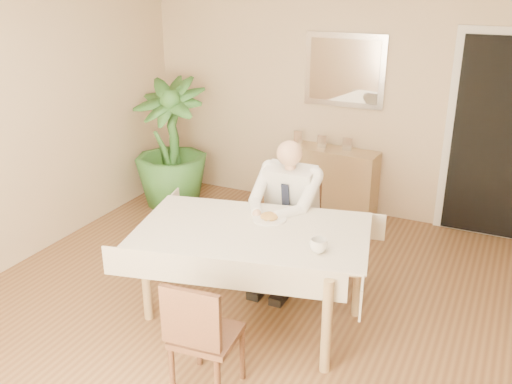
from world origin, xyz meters
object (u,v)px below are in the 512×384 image
at_px(coffee_mug, 318,246).
at_px(dining_table, 253,240).
at_px(sideboard, 334,182).
at_px(chair_far, 296,221).
at_px(seated_man, 284,208).
at_px(chair_near, 201,333).
at_px(potted_palm, 171,144).

bearing_deg(coffee_mug, dining_table, 166.68).
bearing_deg(coffee_mug, sideboard, 105.27).
height_order(coffee_mug, sideboard, coffee_mug).
height_order(chair_far, seated_man, seated_man).
xyz_separation_m(chair_far, chair_near, (0.09, -1.79, -0.00)).
relative_size(seated_man, coffee_mug, 10.38).
distance_m(chair_far, chair_near, 1.79).
xyz_separation_m(chair_far, seated_man, (0.00, -0.28, 0.23)).
bearing_deg(coffee_mug, chair_near, -121.08).
xyz_separation_m(coffee_mug, potted_palm, (-2.37, 1.78, -0.08)).
xyz_separation_m(dining_table, coffee_mug, (0.56, -0.13, 0.13)).
relative_size(coffee_mug, sideboard, 0.13).
bearing_deg(chair_near, chair_far, 87.56).
bearing_deg(coffee_mug, seated_man, 127.59).
relative_size(chair_far, potted_palm, 0.57).
height_order(dining_table, seated_man, seated_man).
distance_m(coffee_mug, potted_palm, 2.96).
xyz_separation_m(dining_table, chair_far, (0.00, 0.87, -0.21)).
relative_size(chair_far, coffee_mug, 6.84).
xyz_separation_m(chair_near, sideboard, (-0.17, 3.12, -0.09)).
height_order(seated_man, sideboard, seated_man).
relative_size(chair_near, potted_palm, 0.56).
xyz_separation_m(chair_far, sideboard, (-0.08, 1.33, -0.09)).
distance_m(dining_table, chair_near, 0.94).
height_order(seated_man, coffee_mug, seated_man).
bearing_deg(chair_far, potted_palm, 163.16).
bearing_deg(chair_far, seated_man, -83.73).
relative_size(chair_near, coffee_mug, 6.79).
height_order(chair_far, coffee_mug, coffee_mug).
height_order(coffee_mug, potted_palm, potted_palm).
xyz_separation_m(chair_near, coffee_mug, (0.47, 0.78, 0.35)).
height_order(sideboard, potted_palm, potted_palm).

